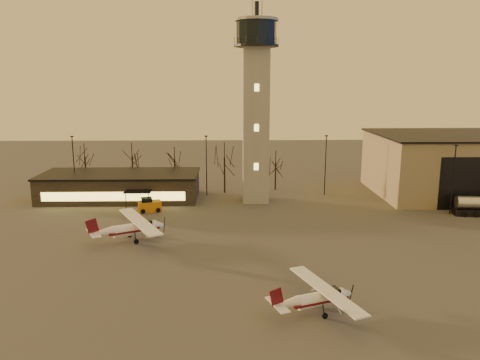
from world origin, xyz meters
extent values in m
plane|color=#43413E|center=(0.00, 0.00, 0.00)|extent=(220.00, 220.00, 0.00)
cube|color=gray|center=(0.00, 30.00, 12.00)|extent=(4.00, 4.00, 24.00)
cylinder|color=black|center=(0.00, 30.00, 24.15)|extent=(6.80, 6.80, 0.30)
cylinder|color=black|center=(0.00, 30.00, 26.00)|extent=(6.00, 6.00, 3.40)
cylinder|color=gray|center=(0.00, 30.00, 27.90)|extent=(6.60, 6.60, 0.40)
cylinder|color=black|center=(0.00, 30.00, 29.30)|extent=(0.70, 0.70, 2.40)
cube|color=#907D5E|center=(36.00, 34.00, 5.00)|extent=(30.00, 20.00, 10.00)
cube|color=black|center=(36.00, 34.00, 10.15)|extent=(30.60, 20.60, 0.30)
cube|color=black|center=(-22.00, 32.00, 2.00)|extent=(25.00, 10.00, 4.00)
cube|color=black|center=(-22.00, 32.00, 4.15)|extent=(25.40, 10.40, 0.30)
cube|color=#EBC952|center=(-22.00, 26.98, 1.60)|extent=(22.00, 0.08, 1.40)
cube|color=black|center=(-18.00, 26.00, 2.60)|extent=(4.00, 2.00, 0.20)
cylinder|color=black|center=(-30.00, 34.00, 5.00)|extent=(0.16, 0.16, 10.00)
cube|color=black|center=(-30.00, 34.00, 10.05)|extent=(0.50, 0.25, 0.18)
cylinder|color=black|center=(-8.00, 34.00, 5.00)|extent=(0.16, 0.16, 10.00)
cube|color=black|center=(-8.00, 34.00, 10.05)|extent=(0.50, 0.25, 0.18)
cylinder|color=black|center=(12.00, 34.00, 5.00)|extent=(0.16, 0.16, 10.00)
cube|color=black|center=(12.00, 34.00, 10.05)|extent=(0.50, 0.25, 0.18)
cylinder|color=black|center=(28.00, 22.00, 5.00)|extent=(0.16, 0.16, 10.00)
cube|color=black|center=(28.00, 22.00, 10.05)|extent=(0.50, 0.25, 0.18)
cylinder|color=black|center=(-30.00, 40.00, 2.87)|extent=(0.28, 0.28, 5.74)
cylinder|color=black|center=(-14.00, 40.00, 2.62)|extent=(0.28, 0.28, 5.25)
cylinder|color=black|center=(-5.00, 36.00, 3.08)|extent=(0.28, 0.28, 6.16)
cylinder|color=black|center=(4.00, 38.00, 2.48)|extent=(0.28, 0.28, 4.97)
cylinder|color=black|center=(-22.00, 42.00, 2.80)|extent=(0.28, 0.28, 5.60)
cylinder|color=silver|center=(3.45, -7.20, 1.17)|extent=(4.44, 2.63, 1.21)
cone|color=silver|center=(5.81, -6.32, 1.17)|extent=(1.19, 1.38, 1.16)
cone|color=silver|center=(0.47, -8.31, 1.31)|extent=(2.46, 1.74, 1.03)
cube|color=black|center=(4.32, -6.87, 1.59)|extent=(1.65, 1.41, 0.65)
cube|color=#540C11|center=(3.27, -7.26, 1.12)|extent=(5.16, 2.93, 0.21)
cube|color=silver|center=(3.88, -7.04, 1.89)|extent=(4.89, 10.10, 0.13)
cube|color=silver|center=(-0.31, -8.60, 1.40)|extent=(1.86, 3.18, 0.07)
cube|color=#540C11|center=(-0.40, -8.63, 2.05)|extent=(1.24, 0.52, 1.58)
cylinder|color=white|center=(-15.56, 11.24, 1.42)|extent=(5.32, 3.72, 1.48)
cone|color=white|center=(-12.84, 12.66, 1.42)|extent=(1.56, 1.72, 1.41)
cone|color=white|center=(-18.99, 9.46, 1.59)|extent=(3.00, 2.37, 1.25)
cube|color=black|center=(-14.55, 11.77, 1.93)|extent=(2.06, 1.84, 0.80)
cube|color=#550C12|center=(-15.76, 11.14, 1.36)|extent=(6.15, 4.18, 0.25)
cube|color=white|center=(-15.06, 11.51, 2.31)|extent=(7.27, 11.88, 0.16)
cube|color=white|center=(-19.90, 8.99, 1.70)|extent=(2.64, 3.80, 0.09)
cube|color=#550C12|center=(-20.00, 8.94, 2.50)|extent=(1.44, 0.81, 1.93)
cylinder|color=silver|center=(30.99, 21.11, 1.87)|extent=(5.16, 2.42, 1.87)
cube|color=#C9760B|center=(-15.98, 24.15, 0.77)|extent=(3.66, 2.61, 1.54)
cube|color=black|center=(-16.41, 24.03, 1.65)|extent=(1.91, 1.91, 0.88)
camera|label=1|loc=(-4.07, -43.04, 18.87)|focal=35.00mm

